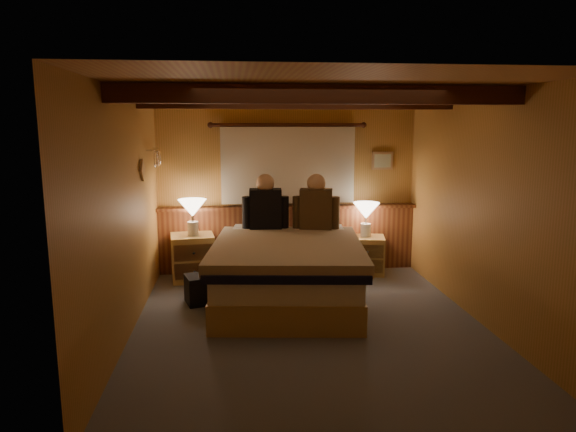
{
  "coord_description": "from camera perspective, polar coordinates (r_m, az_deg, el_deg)",
  "views": [
    {
      "loc": [
        -0.76,
        -5.03,
        2.06
      ],
      "look_at": [
        -0.18,
        0.4,
        1.08
      ],
      "focal_mm": 32.0,
      "sensor_mm": 36.0,
      "label": 1
    }
  ],
  "objects": [
    {
      "name": "floor",
      "position": [
        5.49,
        2.32,
        -11.89
      ],
      "size": [
        4.2,
        4.2,
        0.0
      ],
      "primitive_type": "plane",
      "color": "slate",
      "rests_on": "ground"
    },
    {
      "name": "ceiling",
      "position": [
        5.1,
        2.52,
        13.98
      ],
      "size": [
        4.2,
        4.2,
        0.0
      ],
      "primitive_type": "plane",
      "rotation": [
        3.14,
        0.0,
        0.0
      ],
      "color": "tan",
      "rests_on": "wall_back"
    },
    {
      "name": "wall_back",
      "position": [
        7.22,
        -0.05,
        3.32
      ],
      "size": [
        3.6,
        0.0,
        3.6
      ],
      "primitive_type": "plane",
      "rotation": [
        1.57,
        0.0,
        0.0
      ],
      "color": "#B68141",
      "rests_on": "floor"
    },
    {
      "name": "wall_left",
      "position": [
        5.21,
        -17.57,
        0.18
      ],
      "size": [
        0.0,
        4.2,
        4.2
      ],
      "primitive_type": "plane",
      "rotation": [
        1.57,
        0.0,
        1.57
      ],
      "color": "#B68141",
      "rests_on": "floor"
    },
    {
      "name": "wall_right",
      "position": [
        5.71,
        20.59,
        0.84
      ],
      "size": [
        0.0,
        4.2,
        4.2
      ],
      "primitive_type": "plane",
      "rotation": [
        1.57,
        0.0,
        -1.57
      ],
      "color": "#B68141",
      "rests_on": "floor"
    },
    {
      "name": "wall_front",
      "position": [
        3.15,
        8.08,
        -5.81
      ],
      "size": [
        3.6,
        0.0,
        3.6
      ],
      "primitive_type": "plane",
      "rotation": [
        -1.57,
        0.0,
        0.0
      ],
      "color": "#B68141",
      "rests_on": "floor"
    },
    {
      "name": "wainscot",
      "position": [
        7.28,
        0.01,
        -2.33
      ],
      "size": [
        3.6,
        0.23,
        0.94
      ],
      "color": "brown",
      "rests_on": "wall_back"
    },
    {
      "name": "curtain_window",
      "position": [
        7.12,
        0.01,
        5.82
      ],
      "size": [
        2.18,
        0.09,
        1.11
      ],
      "color": "#411F10",
      "rests_on": "wall_back"
    },
    {
      "name": "ceiling_beams",
      "position": [
        5.24,
        2.26,
        12.89
      ],
      "size": [
        3.6,
        1.65,
        0.16
      ],
      "color": "#411F10",
      "rests_on": "ceiling"
    },
    {
      "name": "coat_rail",
      "position": [
        6.69,
        -14.46,
        6.48
      ],
      "size": [
        0.05,
        0.55,
        0.24
      ],
      "color": "silver",
      "rests_on": "wall_left"
    },
    {
      "name": "framed_print",
      "position": [
        7.43,
        10.44,
        6.06
      ],
      "size": [
        0.3,
        0.04,
        0.25
      ],
      "color": "tan",
      "rests_on": "wall_back"
    },
    {
      "name": "bed",
      "position": [
        6.0,
        -0.06,
        -6.08
      ],
      "size": [
        1.88,
        2.32,
        0.74
      ],
      "rotation": [
        0.0,
        0.0,
        -0.12
      ],
      "color": "#AA8448",
      "rests_on": "floor"
    },
    {
      "name": "nightstand_left",
      "position": [
        7.0,
        -10.53,
        -4.53
      ],
      "size": [
        0.62,
        0.57,
        0.61
      ],
      "rotation": [
        0.0,
        0.0,
        0.13
      ],
      "color": "#AA8448",
      "rests_on": "floor"
    },
    {
      "name": "nightstand_right",
      "position": [
        7.26,
        8.72,
        -4.31
      ],
      "size": [
        0.55,
        0.52,
        0.52
      ],
      "rotation": [
        0.0,
        0.0,
        -0.21
      ],
      "color": "#AA8448",
      "rests_on": "floor"
    },
    {
      "name": "lamp_left",
      "position": [
        6.83,
        -10.57,
        0.64
      ],
      "size": [
        0.37,
        0.37,
        0.48
      ],
      "color": "silver",
      "rests_on": "nightstand_left"
    },
    {
      "name": "lamp_right",
      "position": [
        7.16,
        8.68,
        0.36
      ],
      "size": [
        0.36,
        0.36,
        0.47
      ],
      "color": "silver",
      "rests_on": "nightstand_right"
    },
    {
      "name": "person_left",
      "position": [
        6.61,
        -2.52,
        1.12
      ],
      "size": [
        0.6,
        0.26,
        0.73
      ],
      "rotation": [
        0.0,
        0.0,
        -0.05
      ],
      "color": "black",
      "rests_on": "bed"
    },
    {
      "name": "person_right",
      "position": [
        6.59,
        3.13,
        1.1
      ],
      "size": [
        0.6,
        0.32,
        0.74
      ],
      "rotation": [
        0.0,
        0.0,
        -0.2
      ],
      "color": "#45321B",
      "rests_on": "bed"
    },
    {
      "name": "duffel_bag",
      "position": [
        6.15,
        -8.66,
        -7.85
      ],
      "size": [
        0.62,
        0.47,
        0.4
      ],
      "rotation": [
        0.0,
        0.0,
        0.28
      ],
      "color": "black",
      "rests_on": "floor"
    }
  ]
}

